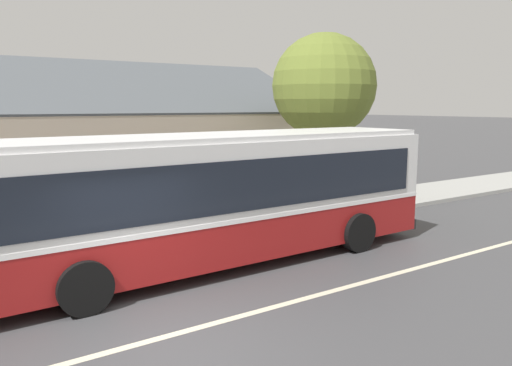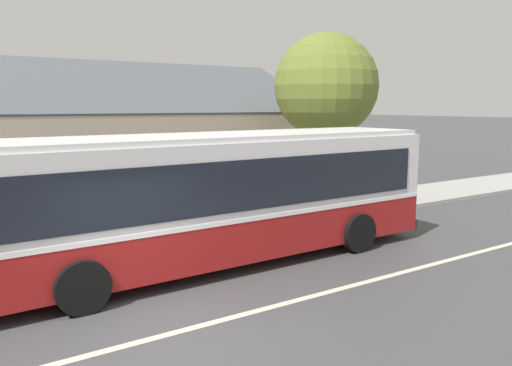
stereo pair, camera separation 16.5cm
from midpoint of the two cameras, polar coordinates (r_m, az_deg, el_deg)
ground_plane at (r=8.55m, az=-10.28°, el=-16.88°), size 300.00×300.00×0.00m
sidewalk_far at (r=13.94m, az=-19.96°, el=-6.73°), size 60.00×3.00×0.15m
lane_divider_stripe at (r=8.54m, az=-10.29°, el=-16.86°), size 60.00×0.16×0.01m
transit_bus at (r=11.54m, az=-5.06°, el=-1.42°), size 11.85×2.91×3.04m
street_tree_primary at (r=18.27m, az=8.25°, el=10.86°), size 3.71×3.71×6.24m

